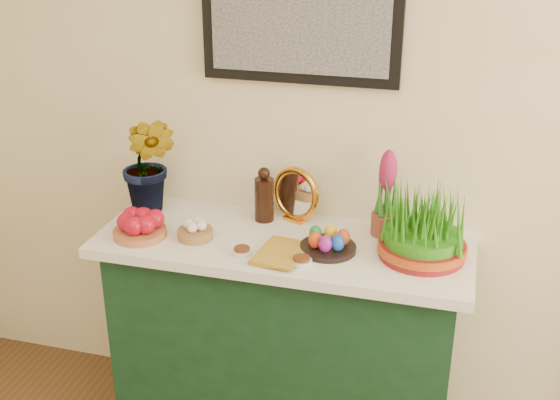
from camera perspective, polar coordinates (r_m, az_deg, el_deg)
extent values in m
cube|color=beige|center=(2.62, 10.28, 7.19)|extent=(4.00, 0.04, 2.70)
cube|color=black|center=(2.59, 1.67, 15.30)|extent=(0.74, 0.03, 0.54)
cube|color=#A5A5A5|center=(2.57, 1.58, 15.25)|extent=(0.66, 0.01, 0.46)
cube|color=#153A22|center=(2.87, 0.27, -11.52)|extent=(1.30, 0.45, 0.85)
cube|color=white|center=(2.63, 0.29, -3.57)|extent=(1.40, 0.55, 0.04)
imported|color=#2E7520|center=(2.80, -10.68, 4.16)|extent=(0.28, 0.24, 0.54)
cylinder|color=#AB653B|center=(2.69, -11.32, -2.64)|extent=(0.26, 0.26, 0.03)
cylinder|color=#AB7F45|center=(2.64, -6.90, -2.74)|extent=(0.14, 0.14, 0.04)
cylinder|color=black|center=(2.74, -1.29, 0.03)|extent=(0.08, 0.08, 0.17)
sphere|color=black|center=(2.70, -1.31, 2.18)|extent=(0.05, 0.05, 0.05)
cube|color=orange|center=(2.77, 1.20, -1.56)|extent=(0.10, 0.08, 0.01)
torus|color=orange|center=(2.74, 1.30, 0.51)|extent=(0.22, 0.13, 0.22)
cylinder|color=silver|center=(2.74, 1.27, 0.47)|extent=(0.16, 0.09, 0.17)
imported|color=#B88825|center=(2.52, -1.62, -3.98)|extent=(0.17, 0.23, 0.03)
cylinder|color=silver|center=(2.52, -3.11, -4.25)|extent=(0.07, 0.07, 0.02)
cylinder|color=#592D14|center=(2.51, -3.12, -3.97)|extent=(0.06, 0.06, 0.01)
cylinder|color=silver|center=(2.45, 1.76, -5.06)|extent=(0.07, 0.07, 0.02)
cylinder|color=#592D14|center=(2.44, 1.76, -4.76)|extent=(0.06, 0.06, 0.01)
cylinder|color=black|center=(2.54, 3.91, -3.92)|extent=(0.24, 0.24, 0.02)
ellipsoid|color=red|center=(2.50, 2.88, -3.27)|extent=(0.05, 0.05, 0.06)
ellipsoid|color=blue|center=(2.49, 4.71, -3.49)|extent=(0.05, 0.05, 0.06)
ellipsoid|color=yellow|center=(2.56, 4.12, -2.68)|extent=(0.05, 0.05, 0.06)
ellipsoid|color=#178035|center=(2.55, 2.91, -2.75)|extent=(0.05, 0.05, 0.06)
ellipsoid|color=#CD4718|center=(2.53, 5.16, -3.01)|extent=(0.05, 0.05, 0.06)
ellipsoid|color=#941A92|center=(2.48, 3.70, -3.59)|extent=(0.05, 0.05, 0.06)
cylinder|color=brown|center=(2.67, 8.50, -1.93)|extent=(0.10, 0.10, 0.08)
ellipsoid|color=#A8214C|center=(2.59, 8.79, 2.40)|extent=(0.07, 0.07, 0.16)
cylinder|color=maroon|center=(2.54, 11.43, -3.96)|extent=(0.30, 0.30, 0.06)
cylinder|color=maroon|center=(2.54, 11.45, -3.74)|extent=(0.31, 0.31, 0.03)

